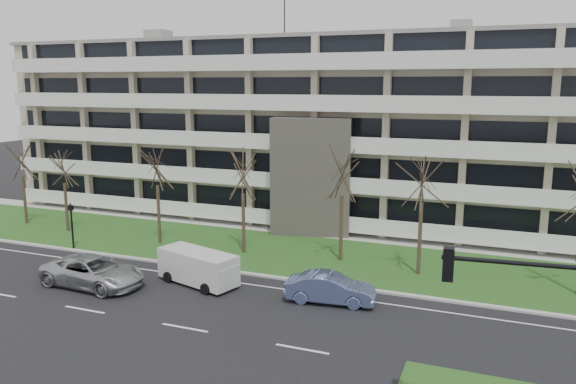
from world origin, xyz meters
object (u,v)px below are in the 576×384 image
at_px(silver_pickup, 93,272).
at_px(pedestrian_signal, 72,220).
at_px(blue_sedan, 330,288).
at_px(white_van, 199,265).
at_px(traffic_signal, 564,327).

distance_m(silver_pickup, pedestrian_signal, 8.39).
relative_size(blue_sedan, white_van, 0.89).
height_order(traffic_signal, pedestrian_signal, traffic_signal).
distance_m(silver_pickup, white_van, 6.07).
bearing_deg(white_van, blue_sedan, 17.59).
relative_size(silver_pickup, traffic_signal, 0.93).
distance_m(traffic_signal, pedestrian_signal, 32.51).
xyz_separation_m(white_van, pedestrian_signal, (-11.85, 2.88, 0.94)).
bearing_deg(white_van, traffic_signal, -10.53).
height_order(white_van, pedestrian_signal, pedestrian_signal).
xyz_separation_m(silver_pickup, traffic_signal, (23.73, -6.83, 3.45)).
bearing_deg(white_van, silver_pickup, -139.06).
height_order(blue_sedan, traffic_signal, traffic_signal).
relative_size(traffic_signal, pedestrian_signal, 2.01).
xyz_separation_m(silver_pickup, white_van, (5.52, 2.50, 0.31)).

